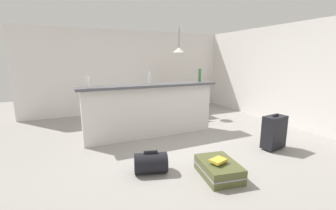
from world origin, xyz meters
The scene contains 15 objects.
ground_plane centered at (0.00, 0.00, -0.03)m, with size 13.00×13.00×0.05m, color gray.
wall_back centered at (0.00, 3.05, 1.25)m, with size 6.60×0.10×2.50m, color silver.
wall_right centered at (3.05, 0.30, 1.25)m, with size 0.10×6.00×2.50m, color silver.
partition_half_wall centered at (-0.42, 0.43, 0.54)m, with size 2.80×0.20×1.08m, color silver.
bar_countertop centered at (-0.42, 0.43, 1.10)m, with size 2.96×0.40×0.05m, color #4C4C51.
bottle_white centered at (-1.68, 0.33, 1.24)m, with size 0.07×0.07×0.22m, color silver.
bottle_clear centered at (-0.46, 0.43, 1.26)m, with size 0.06×0.06×0.27m, color silver.
bottle_green centered at (0.80, 0.50, 1.28)m, with size 0.07×0.07×0.30m, color #2D6B38.
dining_table centered at (0.92, 1.86, 0.65)m, with size 1.10×0.80×0.74m.
dining_chair_near_partition centered at (0.85, 1.31, 0.52)m, with size 0.40×0.40×0.93m.
pendant_lamp centered at (0.97, 1.87, 1.89)m, with size 0.34×0.34×0.72m.
suitcase_flat_olive centered at (-0.16, -1.56, 0.11)m, with size 0.60×0.87×0.22m.
duffel_bag_black centered at (-1.00, -1.06, 0.15)m, with size 0.55×0.43×0.34m.
suitcase_upright_black centered at (1.38, -1.17, 0.33)m, with size 0.47×0.29×0.67m.
book_stack centered at (-0.19, -1.58, 0.25)m, with size 0.28×0.27×0.06m.
Camera 1 is at (-2.07, -3.96, 1.65)m, focal length 24.22 mm.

